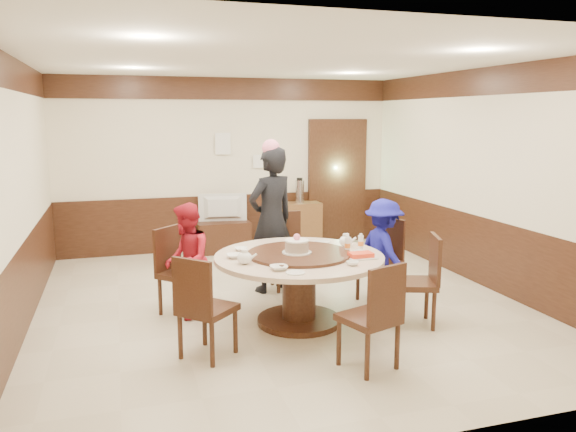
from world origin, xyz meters
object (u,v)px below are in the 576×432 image
object	(u,v)px
television	(223,208)
shrimp_platter	(361,256)
person_blue	(383,251)
birthday_cake	(297,246)
thermos	(300,191)
tv_stand	(223,237)
side_cabinet	(296,225)
person_standing	(271,220)
person_red	(187,261)
banquet_table	(299,275)

from	to	relation	value
television	shrimp_platter	bearing A→B (deg)	109.41
shrimp_platter	television	distance (m)	3.80
person_blue	birthday_cake	size ratio (longest dim) A/B	4.02
person_blue	thermos	size ratio (longest dim) A/B	3.27
tv_stand	side_cabinet	bearing A→B (deg)	1.36
person_blue	thermos	world-z (taller)	person_blue
person_standing	birthday_cake	distance (m)	1.21
person_standing	tv_stand	distance (m)	2.32
person_standing	tv_stand	world-z (taller)	person_standing
birthday_cake	thermos	world-z (taller)	thermos
person_red	person_blue	xyz separation A→B (m)	(2.28, -0.19, -0.01)
banquet_table	birthday_cake	size ratio (longest dim) A/B	5.79
person_red	side_cabinet	size ratio (longest dim) A/B	1.59
birthday_cake	person_standing	bearing A→B (deg)	87.35
television	thermos	world-z (taller)	thermos
banquet_table	tv_stand	size ratio (longest dim) A/B	2.10
person_red	thermos	bearing A→B (deg)	149.05
birthday_cake	shrimp_platter	size ratio (longest dim) A/B	1.03
shrimp_platter	side_cabinet	xyz separation A→B (m)	(0.52, 3.76, -0.40)
shrimp_platter	thermos	distance (m)	3.81
television	side_cabinet	bearing A→B (deg)	-170.53
thermos	tv_stand	bearing A→B (deg)	-178.69
person_standing	shrimp_platter	bearing A→B (deg)	86.91
banquet_table	shrimp_platter	distance (m)	0.69
person_red	thermos	xyz separation A→B (m)	(2.24, 2.88, 0.31)
banquet_table	tv_stand	distance (m)	3.42
person_standing	television	xyz separation A→B (m)	(-0.21, 2.21, -0.19)
banquet_table	thermos	distance (m)	3.64
television	side_cabinet	distance (m)	1.31
banquet_table	birthday_cake	world-z (taller)	birthday_cake
person_standing	shrimp_platter	size ratio (longest dim) A/B	6.08
person_red	tv_stand	size ratio (longest dim) A/B	1.49
banquet_table	thermos	size ratio (longest dim) A/B	4.70
person_blue	side_cabinet	size ratio (longest dim) A/B	1.55
shrimp_platter	person_blue	bearing A→B (deg)	48.78
person_blue	television	world-z (taller)	person_blue
television	tv_stand	bearing A→B (deg)	-171.89
banquet_table	side_cabinet	bearing A→B (deg)	72.55
person_standing	side_cabinet	distance (m)	2.54
shrimp_platter	banquet_table	bearing A→B (deg)	150.26
banquet_table	person_blue	bearing A→B (deg)	17.56
thermos	television	bearing A→B (deg)	-178.69
person_standing	tv_stand	xyz separation A→B (m)	(-0.21, 2.21, -0.66)
person_blue	shrimp_platter	size ratio (longest dim) A/B	4.14
television	banquet_table	bearing A→B (deg)	101.18
person_red	television	xyz separation A→B (m)	(0.93, 2.85, 0.09)
television	person_standing	bearing A→B (deg)	103.48
tv_stand	thermos	bearing A→B (deg)	1.31
person_blue	television	xyz separation A→B (m)	(-1.35, 3.04, 0.10)
side_cabinet	thermos	size ratio (longest dim) A/B	2.11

